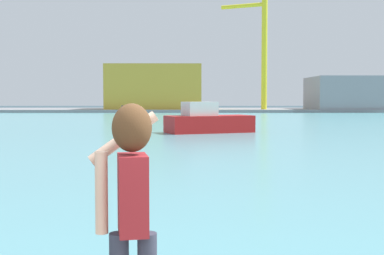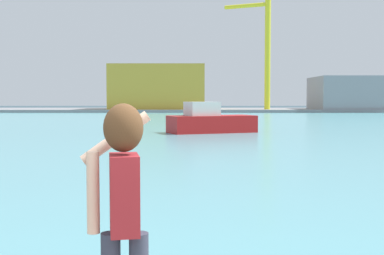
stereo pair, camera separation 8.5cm
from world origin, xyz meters
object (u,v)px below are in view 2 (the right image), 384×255
warehouse_left (160,87)px  port_crane (266,46)px  boat_moored (212,121)px  person_photographer (124,199)px  warehouse_right (352,93)px

warehouse_left → port_crane: port_crane is taller
warehouse_left → port_crane: size_ratio=0.88×
boat_moored → person_photographer: bearing=-114.0°
port_crane → warehouse_left: bearing=168.2°
person_photographer → port_crane: port_crane is taller
boat_moored → warehouse_left: 57.74m
boat_moored → warehouse_left: warehouse_left is taller
person_photographer → boat_moored: 32.07m
warehouse_right → port_crane: size_ratio=0.67×
warehouse_right → warehouse_left: bearing=177.7°
person_photographer → warehouse_left: (-5.80, 89.13, 2.74)m
boat_moored → warehouse_right: (27.54, 55.74, 2.61)m
boat_moored → port_crane: 55.42m
person_photographer → boat_moored: size_ratio=0.26×
boat_moored → warehouse_left: size_ratio=0.39×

